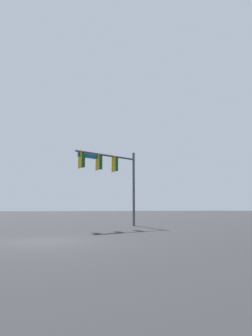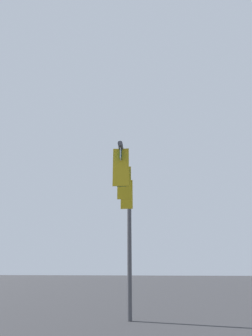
% 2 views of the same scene
% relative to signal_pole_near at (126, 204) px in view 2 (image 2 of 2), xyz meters
% --- Properties ---
extents(signal_pole_near, '(5.74, 1.67, 6.45)m').
position_rel_signal_pole_near_xyz_m(signal_pole_near, '(0.00, 0.00, 0.00)').
color(signal_pole_near, '#47474C').
rests_on(signal_pole_near, ground_plane).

